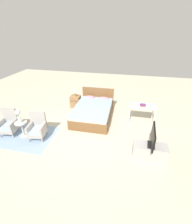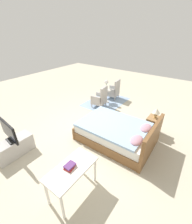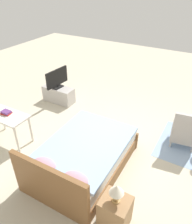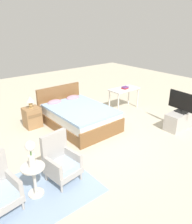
{
  "view_description": "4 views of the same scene",
  "coord_description": "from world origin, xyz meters",
  "px_view_note": "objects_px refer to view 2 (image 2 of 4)",
  "views": [
    {
      "loc": [
        1.31,
        -4.47,
        3.38
      ],
      "look_at": [
        0.29,
        0.27,
        0.65
      ],
      "focal_mm": 24.0,
      "sensor_mm": 36.0,
      "label": 1
    },
    {
      "loc": [
        3.29,
        2.56,
        3.02
      ],
      "look_at": [
        -0.02,
        0.12,
        0.72
      ],
      "focal_mm": 24.0,
      "sensor_mm": 36.0,
      "label": 2
    },
    {
      "loc": [
        -1.74,
        3.53,
        3.38
      ],
      "look_at": [
        0.29,
        -0.02,
        0.75
      ],
      "focal_mm": 35.0,
      "sensor_mm": 36.0,
      "label": 3
    },
    {
      "loc": [
        -3.17,
        -3.81,
        2.79
      ],
      "look_at": [
        0.19,
        0.31,
        0.58
      ],
      "focal_mm": 35.0,
      "sensor_mm": 36.0,
      "label": 4
    }
  ],
  "objects_px": {
    "bed": "(117,133)",
    "armchair_by_window_right": "(100,99)",
    "nightstand": "(153,125)",
    "tv_stand": "(14,147)",
    "vanity_desk": "(72,172)",
    "flower_vase": "(106,84)",
    "side_table": "(106,95)",
    "book_stack": "(70,166)",
    "armchair_by_window_left": "(114,91)",
    "table_lamp": "(156,112)",
    "tv_flatscreen": "(9,131)"
  },
  "relations": [
    {
      "from": "side_table",
      "to": "vanity_desk",
      "type": "distance_m",
      "value": 4.52
    },
    {
      "from": "tv_flatscreen",
      "to": "side_table",
      "type": "bearing_deg",
      "value": 178.08
    },
    {
      "from": "armchair_by_window_left",
      "to": "bed",
      "type": "bearing_deg",
      "value": 32.53
    },
    {
      "from": "flower_vase",
      "to": "bed",
      "type": "bearing_deg",
      "value": 39.99
    },
    {
      "from": "bed",
      "to": "armchair_by_window_left",
      "type": "bearing_deg",
      "value": -147.47
    },
    {
      "from": "nightstand",
      "to": "tv_stand",
      "type": "xyz_separation_m",
      "value": [
        3.17,
        -2.67,
        -0.05
      ]
    },
    {
      "from": "book_stack",
      "to": "bed",
      "type": "bearing_deg",
      "value": -178.25
    },
    {
      "from": "armchair_by_window_right",
      "to": "flower_vase",
      "type": "bearing_deg",
      "value": -173.41
    },
    {
      "from": "tv_stand",
      "to": "tv_flatscreen",
      "type": "bearing_deg",
      "value": -4.72
    },
    {
      "from": "armchair_by_window_right",
      "to": "nightstand",
      "type": "height_order",
      "value": "armchair_by_window_right"
    },
    {
      "from": "armchair_by_window_right",
      "to": "nightstand",
      "type": "relative_size",
      "value": 1.6
    },
    {
      "from": "nightstand",
      "to": "side_table",
      "type": "bearing_deg",
      "value": -113.23
    },
    {
      "from": "tv_stand",
      "to": "book_stack",
      "type": "relative_size",
      "value": 4.06
    },
    {
      "from": "nightstand",
      "to": "book_stack",
      "type": "bearing_deg",
      "value": -12.58
    },
    {
      "from": "tv_stand",
      "to": "book_stack",
      "type": "height_order",
      "value": "book_stack"
    },
    {
      "from": "book_stack",
      "to": "armchair_by_window_right",
      "type": "bearing_deg",
      "value": -153.25
    },
    {
      "from": "tv_stand",
      "to": "book_stack",
      "type": "distance_m",
      "value": 2.07
    },
    {
      "from": "bed",
      "to": "book_stack",
      "type": "relative_size",
      "value": 9.24
    },
    {
      "from": "flower_vase",
      "to": "tv_flatscreen",
      "type": "bearing_deg",
      "value": -1.92
    },
    {
      "from": "tv_flatscreen",
      "to": "tv_stand",
      "type": "bearing_deg",
      "value": 175.28
    },
    {
      "from": "bed",
      "to": "side_table",
      "type": "height_order",
      "value": "bed"
    },
    {
      "from": "vanity_desk",
      "to": "armchair_by_window_right",
      "type": "bearing_deg",
      "value": -152.86
    },
    {
      "from": "bed",
      "to": "flower_vase",
      "type": "height_order",
      "value": "flower_vase"
    },
    {
      "from": "side_table",
      "to": "flower_vase",
      "type": "bearing_deg",
      "value": 0.0
    },
    {
      "from": "flower_vase",
      "to": "book_stack",
      "type": "distance_m",
      "value": 4.5
    },
    {
      "from": "flower_vase",
      "to": "nightstand",
      "type": "bearing_deg",
      "value": 66.77
    },
    {
      "from": "bed",
      "to": "armchair_by_window_left",
      "type": "distance_m",
      "value": 3.21
    },
    {
      "from": "armchair_by_window_left",
      "to": "armchair_by_window_right",
      "type": "xyz_separation_m",
      "value": [
        1.13,
        0.0,
        0.0
      ]
    },
    {
      "from": "bed",
      "to": "flower_vase",
      "type": "bearing_deg",
      "value": -140.01
    },
    {
      "from": "bed",
      "to": "armchair_by_window_right",
      "type": "relative_size",
      "value": 2.37
    },
    {
      "from": "side_table",
      "to": "tv_stand",
      "type": "distance_m",
      "value": 4.26
    },
    {
      "from": "side_table",
      "to": "table_lamp",
      "type": "bearing_deg",
      "value": 66.78
    },
    {
      "from": "armchair_by_window_right",
      "to": "vanity_desk",
      "type": "distance_m",
      "value": 3.99
    },
    {
      "from": "armchair_by_window_right",
      "to": "book_stack",
      "type": "distance_m",
      "value": 3.99
    },
    {
      "from": "bed",
      "to": "side_table",
      "type": "bearing_deg",
      "value": -140.01
    },
    {
      "from": "table_lamp",
      "to": "nightstand",
      "type": "bearing_deg",
      "value": -90.0
    },
    {
      "from": "vanity_desk",
      "to": "bed",
      "type": "bearing_deg",
      "value": -177.37
    },
    {
      "from": "armchair_by_window_right",
      "to": "table_lamp",
      "type": "bearing_deg",
      "value": 77.91
    },
    {
      "from": "side_table",
      "to": "flower_vase",
      "type": "distance_m",
      "value": 0.51
    },
    {
      "from": "side_table",
      "to": "flower_vase",
      "type": "relative_size",
      "value": 1.21
    },
    {
      "from": "bed",
      "to": "tv_flatscreen",
      "type": "xyz_separation_m",
      "value": [
        2.12,
        -1.93,
        0.47
      ]
    },
    {
      "from": "vanity_desk",
      "to": "book_stack",
      "type": "height_order",
      "value": "book_stack"
    },
    {
      "from": "flower_vase",
      "to": "table_lamp",
      "type": "relative_size",
      "value": 1.45
    },
    {
      "from": "side_table",
      "to": "vanity_desk",
      "type": "bearing_deg",
      "value": 24.64
    },
    {
      "from": "side_table",
      "to": "tv_flatscreen",
      "type": "bearing_deg",
      "value": -1.92
    },
    {
      "from": "bed",
      "to": "book_stack",
      "type": "distance_m",
      "value": 2.02
    },
    {
      "from": "nightstand",
      "to": "tv_stand",
      "type": "distance_m",
      "value": 4.14
    },
    {
      "from": "bed",
      "to": "flower_vase",
      "type": "relative_size",
      "value": 4.57
    },
    {
      "from": "nightstand",
      "to": "table_lamp",
      "type": "distance_m",
      "value": 0.5
    },
    {
      "from": "nightstand",
      "to": "book_stack",
      "type": "xyz_separation_m",
      "value": [
        3.02,
        -0.67,
        0.47
      ]
    }
  ]
}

